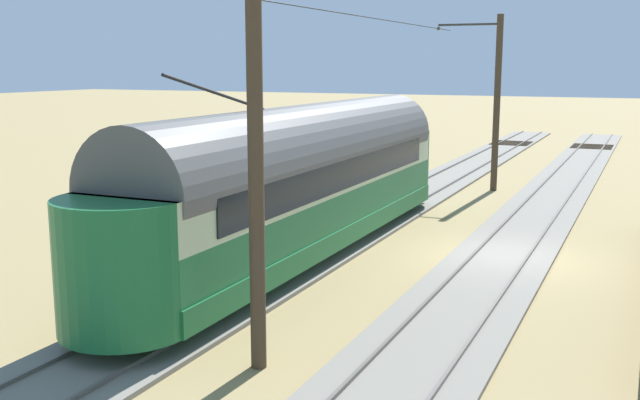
% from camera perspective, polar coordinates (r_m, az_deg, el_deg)
% --- Properties ---
extents(ground_plane, '(220.00, 220.00, 0.00)m').
position_cam_1_polar(ground_plane, '(21.82, 13.77, -4.30)').
color(ground_plane, '#937F51').
extents(track_adjacent_siding, '(2.80, 80.00, 0.18)m').
position_cam_1_polar(track_adjacent_siding, '(22.10, 13.92, -3.97)').
color(track_adjacent_siding, slate).
rests_on(track_adjacent_siding, ground).
extents(track_third_siding, '(2.80, 80.00, 0.18)m').
position_cam_1_polar(track_third_siding, '(23.53, 1.39, -2.80)').
color(track_third_siding, slate).
rests_on(track_third_siding, ground).
extents(vintage_streetcar, '(2.65, 18.37, 5.05)m').
position_cam_1_polar(vintage_streetcar, '(20.95, -1.16, 1.73)').
color(vintage_streetcar, '#196033').
rests_on(vintage_streetcar, ground).
extents(catenary_pole_foreground, '(2.87, 0.28, 7.47)m').
position_cam_1_polar(catenary_pole_foreground, '(32.87, 13.25, 7.44)').
color(catenary_pole_foreground, '#423323').
rests_on(catenary_pole_foreground, ground).
extents(catenary_pole_mid_near, '(2.87, 0.28, 7.47)m').
position_cam_1_polar(catenary_pole_mid_near, '(12.92, -5.23, 3.61)').
color(catenary_pole_mid_near, '#423323').
rests_on(catenary_pole_mid_near, ground).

